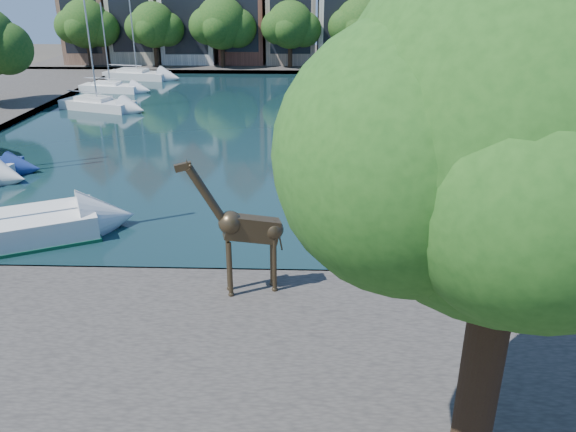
# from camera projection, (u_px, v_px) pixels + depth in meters

# --- Properties ---
(ground) EXTENTS (160.00, 160.00, 0.00)m
(ground) POSITION_uv_depth(u_px,v_px,m) (194.00, 280.00, 20.61)
(ground) COLOR #38332B
(ground) RESTS_ON ground
(water_basin) EXTENTS (38.00, 50.00, 0.08)m
(water_basin) POSITION_uv_depth(u_px,v_px,m) (253.00, 124.00, 42.68)
(water_basin) COLOR black
(water_basin) RESTS_ON ground
(near_quay) EXTENTS (50.00, 14.00, 0.50)m
(near_quay) POSITION_uv_depth(u_px,v_px,m) (141.00, 408.00, 14.06)
(near_quay) COLOR #44403B
(near_quay) RESTS_ON ground
(far_quay) EXTENTS (60.00, 16.00, 0.50)m
(far_quay) POSITION_uv_depth(u_px,v_px,m) (276.00, 63.00, 72.06)
(far_quay) COLOR #44403B
(far_quay) RESTS_ON ground
(plane_tree) EXTENTS (8.32, 6.40, 10.62)m
(plane_tree) POSITION_uv_depth(u_px,v_px,m) (526.00, 147.00, 9.09)
(plane_tree) COLOR #332114
(plane_tree) RESTS_ON near_quay
(townhouse_west_end) EXTENTS (5.44, 9.18, 14.93)m
(townhouse_west_end) POSITION_uv_depth(u_px,v_px,m) (92.00, 4.00, 69.99)
(townhouse_west_end) COLOR #855E48
(townhouse_west_end) RESTS_ON far_quay
(townhouse_west_inner) EXTENTS (6.43, 9.18, 15.15)m
(townhouse_west_inner) POSITION_uv_depth(u_px,v_px,m) (191.00, 4.00, 69.61)
(townhouse_west_inner) COLOR silver
(townhouse_west_inner) RESTS_ON far_quay
(townhouse_east_inner) EXTENTS (5.94, 9.18, 15.79)m
(townhouse_east_inner) POSITION_uv_depth(u_px,v_px,m) (291.00, 1.00, 69.07)
(townhouse_east_inner) COLOR tan
(townhouse_east_inner) RESTS_ON far_quay
(townhouse_east_end) EXTENTS (5.44, 9.18, 14.43)m
(townhouse_east_end) POSITION_uv_depth(u_px,v_px,m) (397.00, 6.00, 68.91)
(townhouse_east_end) COLOR brown
(townhouse_east_end) RESTS_ON far_quay
(far_tree_far_west) EXTENTS (7.28, 5.60, 7.68)m
(far_tree_far_west) POSITION_uv_depth(u_px,v_px,m) (87.00, 25.00, 65.75)
(far_tree_far_west) COLOR #332114
(far_tree_far_west) RESTS_ON far_quay
(far_tree_west) EXTENTS (6.76, 5.20, 7.36)m
(far_tree_west) POSITION_uv_depth(u_px,v_px,m) (154.00, 27.00, 65.54)
(far_tree_west) COLOR #332114
(far_tree_west) RESTS_ON far_quay
(far_tree_mid_west) EXTENTS (7.80, 6.00, 8.00)m
(far_tree_mid_west) POSITION_uv_depth(u_px,v_px,m) (222.00, 25.00, 65.21)
(far_tree_mid_west) COLOR #332114
(far_tree_mid_west) RESTS_ON far_quay
(far_tree_mid_east) EXTENTS (7.02, 5.40, 7.52)m
(far_tree_mid_east) POSITION_uv_depth(u_px,v_px,m) (291.00, 26.00, 65.02)
(far_tree_mid_east) COLOR #332114
(far_tree_mid_east) RESTS_ON far_quay
(far_tree_east) EXTENTS (7.54, 5.80, 7.84)m
(far_tree_east) POSITION_uv_depth(u_px,v_px,m) (360.00, 26.00, 64.73)
(far_tree_east) COLOR #332114
(far_tree_east) RESTS_ON far_quay
(far_tree_far_east) EXTENTS (6.76, 5.20, 7.36)m
(far_tree_far_east) POSITION_uv_depth(u_px,v_px,m) (430.00, 27.00, 64.55)
(far_tree_far_east) COLOR #332114
(far_tree_far_east) RESTS_ON far_quay
(giraffe_statue) EXTENTS (3.22, 1.15, 4.65)m
(giraffe_statue) POSITION_uv_depth(u_px,v_px,m) (244.00, 229.00, 18.02)
(giraffe_statue) COLOR #3A2E1D
(giraffe_statue) RESTS_ON near_quay
(sailboat_left_c) EXTENTS (6.72, 4.19, 11.38)m
(sailboat_left_c) POSITION_uv_depth(u_px,v_px,m) (97.00, 102.00, 46.92)
(sailboat_left_c) COLOR silver
(sailboat_left_c) RESTS_ON water_basin
(sailboat_left_d) EXTENTS (5.87, 2.74, 8.15)m
(sailboat_left_d) POSITION_uv_depth(u_px,v_px,m) (110.00, 86.00, 54.32)
(sailboat_left_d) COLOR white
(sailboat_left_d) RESTS_ON water_basin
(sailboat_left_e) EXTENTS (7.37, 3.88, 10.28)m
(sailboat_left_e) POSITION_uv_depth(u_px,v_px,m) (137.00, 74.00, 61.30)
(sailboat_left_e) COLOR silver
(sailboat_left_e) RESTS_ON water_basin
(sailboat_right_a) EXTENTS (5.29, 2.73, 8.33)m
(sailboat_right_a) POSITION_uv_depth(u_px,v_px,m) (509.00, 172.00, 30.23)
(sailboat_right_a) COLOR white
(sailboat_right_a) RESTS_ON water_basin
(sailboat_right_b) EXTENTS (7.45, 4.11, 11.29)m
(sailboat_right_b) POSITION_uv_depth(u_px,v_px,m) (465.00, 130.00, 38.64)
(sailboat_right_b) COLOR navy
(sailboat_right_b) RESTS_ON water_basin
(sailboat_right_c) EXTENTS (5.60, 2.78, 10.01)m
(sailboat_right_c) POSITION_uv_depth(u_px,v_px,m) (410.00, 105.00, 45.80)
(sailboat_right_c) COLOR silver
(sailboat_right_c) RESTS_ON water_basin
(sailboat_right_d) EXTENTS (5.23, 2.21, 6.95)m
(sailboat_right_d) POSITION_uv_depth(u_px,v_px,m) (392.00, 80.00, 57.86)
(sailboat_right_d) COLOR white
(sailboat_right_d) RESTS_ON water_basin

